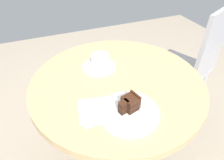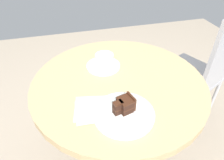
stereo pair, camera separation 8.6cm
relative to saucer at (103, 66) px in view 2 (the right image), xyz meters
The scene contains 9 objects.
cafe_table 0.18m from the saucer, 18.70° to the left, with size 0.80×0.80×0.72m.
saucer is the anchor object (origin of this frame).
coffee_cup 0.04m from the saucer, 55.97° to the left, with size 0.12×0.09×0.06m.
teaspoon 0.05m from the saucer, 92.06° to the right, with size 0.10×0.05×0.00m.
cake_plate 0.34m from the saucer, ahead, with size 0.23×0.23×0.01m.
cake_slice 0.33m from the saucer, ahead, with size 0.07×0.09×0.06m.
fork 0.37m from the saucer, ahead, with size 0.13×0.02×0.00m.
napkin 0.30m from the saucer, 21.12° to the right, with size 0.16×0.16×0.00m.
cafe_chair 0.72m from the saucer, 95.26° to the left, with size 0.50×0.50×0.94m.
Camera 2 is at (0.70, -0.21, 1.29)m, focal length 32.00 mm.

